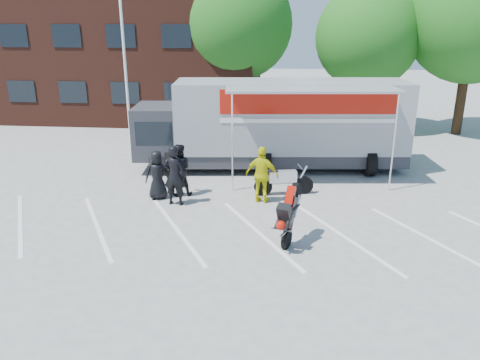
% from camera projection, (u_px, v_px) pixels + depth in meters
% --- Properties ---
extents(ground, '(100.00, 100.00, 0.00)m').
position_uv_depth(ground, '(249.00, 249.00, 12.47)').
color(ground, '#A0A09B').
rests_on(ground, ground).
extents(parking_bay_lines, '(18.09, 13.33, 0.01)m').
position_uv_depth(parking_bay_lines, '(252.00, 232.00, 13.41)').
color(parking_bay_lines, white).
rests_on(parking_bay_lines, ground).
extents(office_building, '(18.00, 8.00, 7.00)m').
position_uv_depth(office_building, '(114.00, 59.00, 29.23)').
color(office_building, '#4D2318').
rests_on(office_building, ground).
extents(flagpole, '(1.61, 0.12, 8.00)m').
position_uv_depth(flagpole, '(129.00, 38.00, 20.84)').
color(flagpole, white).
rests_on(flagpole, ground).
extents(tree_left, '(6.12, 6.12, 8.64)m').
position_uv_depth(tree_left, '(237.00, 25.00, 25.93)').
color(tree_left, '#382314').
rests_on(tree_left, ground).
extents(tree_mid, '(5.44, 5.44, 7.68)m').
position_uv_depth(tree_mid, '(368.00, 37.00, 24.53)').
color(tree_mid, '#382314').
rests_on(tree_mid, ground).
extents(tree_right, '(6.46, 6.46, 9.12)m').
position_uv_depth(tree_right, '(473.00, 18.00, 23.29)').
color(tree_right, '#382314').
rests_on(tree_right, ground).
extents(transporter_truck, '(11.58, 6.43, 3.53)m').
position_uv_depth(transporter_truck, '(277.00, 167.00, 19.36)').
color(transporter_truck, gray).
rests_on(transporter_truck, ground).
extents(parked_motorcycle, '(2.23, 1.15, 1.11)m').
position_uv_depth(parked_motorcycle, '(283.00, 194.00, 16.36)').
color(parked_motorcycle, silver).
rests_on(parked_motorcycle, ground).
extents(stunt_bike_rider, '(1.18, 1.69, 1.81)m').
position_uv_depth(stunt_bike_rider, '(293.00, 239.00, 13.02)').
color(stunt_bike_rider, black).
rests_on(stunt_bike_rider, ground).
extents(spectator_leather_a, '(0.96, 0.79, 1.68)m').
position_uv_depth(spectator_leather_a, '(157.00, 175.00, 15.74)').
color(spectator_leather_a, black).
rests_on(spectator_leather_a, ground).
extents(spectator_leather_b, '(0.78, 0.55, 2.00)m').
position_uv_depth(spectator_leather_b, '(175.00, 175.00, 15.17)').
color(spectator_leather_b, black).
rests_on(spectator_leather_b, ground).
extents(spectator_leather_c, '(1.00, 0.85, 1.82)m').
position_uv_depth(spectator_leather_c, '(179.00, 170.00, 16.04)').
color(spectator_leather_c, black).
rests_on(spectator_leather_c, ground).
extents(spectator_hivis, '(1.20, 0.73, 1.90)m').
position_uv_depth(spectator_hivis, '(262.00, 175.00, 15.37)').
color(spectator_hivis, '#D9D70B').
rests_on(spectator_hivis, ground).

